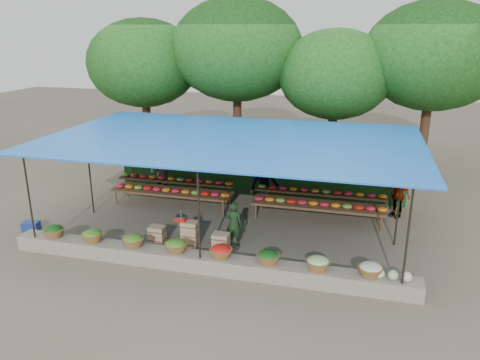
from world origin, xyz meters
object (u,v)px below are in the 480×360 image
(crate_counter, at_px, (189,237))
(blue_crate_back, at_px, (31,226))
(vendor_seated, at_px, (234,224))
(weighing_scale, at_px, (181,218))
(blue_crate_front, at_px, (52,236))

(crate_counter, bearing_deg, blue_crate_back, -177.83)
(crate_counter, bearing_deg, vendor_seated, 21.58)
(crate_counter, relative_size, blue_crate_back, 5.03)
(crate_counter, xyz_separation_m, blue_crate_back, (-5.04, -0.19, -0.17))
(weighing_scale, bearing_deg, vendor_seated, 18.45)
(weighing_scale, distance_m, blue_crate_back, 4.88)
(weighing_scale, xyz_separation_m, vendor_seated, (1.39, 0.46, -0.21))
(crate_counter, distance_m, blue_crate_front, 4.01)
(blue_crate_front, bearing_deg, crate_counter, -1.39)
(weighing_scale, relative_size, blue_crate_front, 0.64)
(blue_crate_back, bearing_deg, weighing_scale, -11.60)
(weighing_scale, xyz_separation_m, blue_crate_front, (-3.73, -0.68, -0.69))
(vendor_seated, bearing_deg, blue_crate_front, 12.27)
(blue_crate_front, height_order, blue_crate_back, blue_crate_front)
(blue_crate_back, bearing_deg, crate_counter, -11.69)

